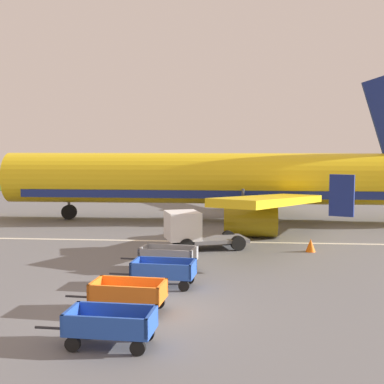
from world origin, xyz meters
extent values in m
plane|color=slate|center=(0.00, 0.00, 0.00)|extent=(220.00, 220.00, 0.00)
cube|color=#3D7033|center=(0.00, 57.61, 0.03)|extent=(220.00, 28.00, 0.06)
cube|color=silver|center=(0.00, 13.18, 0.01)|extent=(120.00, 0.36, 0.01)
cylinder|color=yellow|center=(1.27, 21.51, 3.15)|extent=(30.03, 3.92, 3.70)
cube|color=navy|center=(1.27, 21.51, 2.13)|extent=(27.03, 3.71, 0.56)
cube|color=yellow|center=(5.45, 13.19, 2.48)|extent=(7.20, 13.04, 1.35)
cube|color=navy|center=(8.13, 6.71, 3.43)|extent=(1.10, 0.59, 1.90)
cylinder|color=#856D0E|center=(4.21, 14.74, 1.13)|extent=(3.22, 2.12, 2.10)
cube|color=yellow|center=(5.33, 29.89, 2.48)|extent=(7.36, 13.01, 1.35)
cube|color=navy|center=(7.91, 36.41, 3.43)|extent=(1.09, 0.60, 1.90)
cylinder|color=#856D0E|center=(4.11, 28.32, 1.13)|extent=(3.22, 2.12, 2.10)
cylinder|color=#4C4C51|center=(-9.23, 21.43, 1.57)|extent=(0.20, 0.20, 2.04)
cylinder|color=black|center=(-9.23, 21.43, 0.55)|extent=(1.10, 0.46, 1.10)
cylinder|color=#4C4C51|center=(3.78, 19.33, 1.57)|extent=(0.20, 0.20, 2.04)
cylinder|color=black|center=(3.78, 19.33, 0.55)|extent=(1.10, 0.46, 1.10)
cylinder|color=#4C4C51|center=(3.75, 23.73, 1.57)|extent=(0.20, 0.20, 2.04)
cylinder|color=black|center=(3.75, 23.73, 0.55)|extent=(1.10, 0.46, 1.10)
cube|color=#234CB2|center=(-0.15, -3.30, 0.48)|extent=(2.58, 1.55, 0.08)
cube|color=#234CB2|center=(-0.19, -3.95, 0.80)|extent=(2.50, 0.25, 0.55)
cube|color=#234CB2|center=(-0.11, -2.65, 0.80)|extent=(2.50, 0.25, 0.55)
cube|color=#234CB2|center=(-1.35, -3.23, 0.80)|extent=(0.19, 1.40, 0.55)
cube|color=#234CB2|center=(1.04, -3.37, 0.80)|extent=(0.19, 1.40, 0.55)
cylinder|color=#2D2D33|center=(-1.95, -3.19, 0.44)|extent=(1.00, 0.14, 0.08)
cylinder|color=black|center=(-1.12, -3.80, 0.22)|extent=(0.45, 0.19, 0.44)
cylinder|color=black|center=(-1.06, -2.68, 0.22)|extent=(0.45, 0.19, 0.44)
cylinder|color=black|center=(0.75, -3.92, 0.22)|extent=(0.45, 0.19, 0.44)
cylinder|color=black|center=(0.82, -2.80, 0.22)|extent=(0.45, 0.19, 0.44)
cube|color=orange|center=(-0.28, -0.14, 0.48)|extent=(2.61, 1.62, 0.08)
cube|color=orange|center=(-0.34, -0.79, 0.80)|extent=(2.50, 0.32, 0.55)
cube|color=orange|center=(-0.23, 0.51, 0.80)|extent=(2.50, 0.32, 0.55)
cube|color=orange|center=(-1.48, -0.03, 0.80)|extent=(0.22, 1.40, 0.55)
cube|color=orange|center=(0.91, -0.25, 0.80)|extent=(0.22, 1.40, 0.55)
cylinder|color=#2D2D33|center=(-2.08, 0.02, 0.44)|extent=(1.00, 0.17, 0.08)
cylinder|color=black|center=(-1.27, -0.61, 0.22)|extent=(0.45, 0.20, 0.44)
cylinder|color=black|center=(-1.17, 0.50, 0.22)|extent=(0.45, 0.20, 0.44)
cylinder|color=black|center=(0.60, -0.78, 0.22)|extent=(0.45, 0.20, 0.44)
cylinder|color=black|center=(0.70, 0.34, 0.22)|extent=(0.45, 0.20, 0.44)
cube|color=#234CB2|center=(0.48, 3.22, 0.48)|extent=(2.61, 1.61, 0.08)
cube|color=#234CB2|center=(0.43, 2.57, 0.80)|extent=(2.50, 0.31, 0.55)
cube|color=#234CB2|center=(0.54, 3.87, 0.80)|extent=(2.50, 0.31, 0.55)
cube|color=#234CB2|center=(-0.71, 3.32, 0.80)|extent=(0.22, 1.40, 0.55)
cube|color=#234CB2|center=(1.68, 3.12, 0.80)|extent=(0.22, 1.40, 0.55)
cylinder|color=#2D2D33|center=(-1.31, 3.37, 0.44)|extent=(1.00, 0.16, 0.08)
cylinder|color=black|center=(-0.50, 2.74, 0.22)|extent=(0.45, 0.20, 0.44)
cylinder|color=black|center=(-0.40, 3.86, 0.22)|extent=(0.45, 0.20, 0.44)
cylinder|color=black|center=(1.37, 2.58, 0.22)|extent=(0.45, 0.20, 0.44)
cylinder|color=black|center=(1.46, 3.70, 0.22)|extent=(0.45, 0.20, 0.44)
cube|color=gray|center=(0.31, 6.02, 0.48)|extent=(2.67, 1.73, 0.08)
cube|color=gray|center=(0.22, 5.37, 0.80)|extent=(2.49, 0.44, 0.55)
cube|color=gray|center=(0.40, 6.66, 0.80)|extent=(2.49, 0.44, 0.55)
cube|color=gray|center=(-0.88, 6.18, 0.80)|extent=(0.29, 1.40, 0.55)
cube|color=gray|center=(1.50, 5.85, 0.80)|extent=(0.29, 1.40, 0.55)
cylinder|color=#2D2D33|center=(-1.48, 6.26, 0.44)|extent=(1.00, 0.22, 0.08)
cylinder|color=black|center=(-0.70, 5.59, 0.22)|extent=(0.46, 0.22, 0.44)
cylinder|color=black|center=(-0.55, 6.70, 0.22)|extent=(0.46, 0.22, 0.44)
cylinder|color=black|center=(1.16, 5.33, 0.22)|extent=(0.46, 0.22, 0.44)
cylinder|color=black|center=(1.31, 6.44, 0.22)|extent=(0.46, 0.22, 0.44)
cube|color=slate|center=(2.35, 11.28, 0.50)|extent=(3.55, 2.82, 0.20)
cube|color=white|center=(0.48, 10.63, 1.35)|extent=(2.23, 2.36, 1.50)
cube|color=#19232D|center=(-0.27, 10.36, 1.50)|extent=(0.61, 1.55, 0.67)
cylinder|color=black|center=(0.75, 9.82, 0.40)|extent=(0.85, 0.55, 0.80)
cylinder|color=black|center=(0.19, 11.43, 0.40)|extent=(0.85, 0.55, 0.80)
cylinder|color=black|center=(3.47, 10.77, 0.40)|extent=(0.85, 0.55, 0.80)
cylinder|color=black|center=(2.91, 12.38, 0.40)|extent=(0.85, 0.55, 0.80)
cone|color=orange|center=(7.33, 10.78, 0.35)|extent=(0.53, 0.53, 0.70)
camera|label=1|loc=(3.48, -18.25, 5.90)|focal=50.95mm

